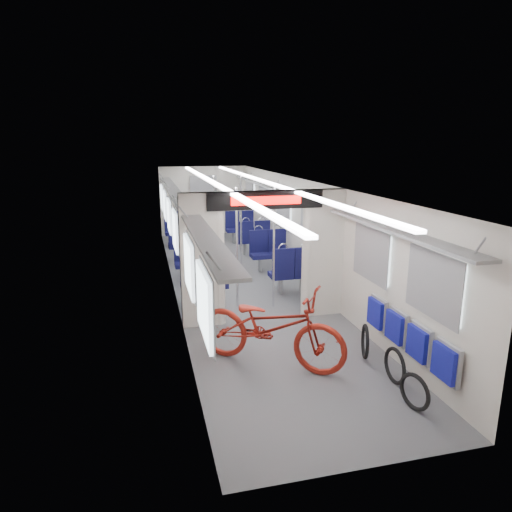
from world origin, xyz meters
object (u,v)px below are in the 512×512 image
Objects in this scene: bike_hoop_c at (365,343)px; stanchion_near_left at (237,248)px; seat_bay_far_left at (183,233)px; bike_hoop_b at (395,367)px; bicycle at (270,327)px; stanchion_far_left at (215,222)px; seat_bay_far_right at (246,230)px; flip_bench at (407,335)px; seat_bay_near_left at (199,267)px; seat_bay_near_right at (280,257)px; bike_hoop_a at (414,394)px; stanchion_near_right at (274,249)px; stanchion_far_right at (241,220)px.

bike_hoop_c is 3.06m from stanchion_near_left.
bike_hoop_c is 7.59m from seat_bay_far_left.
bike_hoop_b is at bearing -75.92° from seat_bay_far_left.
bicycle is 2.51m from stanchion_near_left.
stanchion_near_left is 1.00× the size of stanchion_far_left.
seat_bay_far_right is at bearing 56.04° from stanchion_far_left.
flip_bench is at bearing -61.92° from stanchion_near_left.
seat_bay_near_left is 2.16m from stanchion_far_left.
stanchion_far_left reaches higher than flip_bench.
seat_bay_far_right reaches higher than bike_hoop_c.
bicycle is 0.96× the size of stanchion_near_left.
seat_bay_near_right is at bearing -90.00° from seat_bay_far_right.
bike_hoop_a is 0.21× the size of seat_bay_far_left.
stanchion_near_right is at bearing -96.82° from seat_bay_far_right.
bike_hoop_c is at bearing -76.62° from stanchion_far_left.
stanchion_near_left reaches higher than bike_hoop_c.
seat_bay_far_left is at bearing 90.00° from seat_bay_near_left.
bicycle is at bearing -97.90° from stanchion_far_right.
stanchion_near_right is 3.25m from stanchion_far_left.
flip_bench is at bearing -75.14° from stanchion_far_left.
flip_bench is at bearing -71.14° from stanchion_near_right.
seat_bay_near_left is 0.94× the size of seat_bay_near_right.
stanchion_near_left is at bearing 164.91° from stanchion_near_right.
bike_hoop_c is 0.26× the size of seat_bay_near_left.
seat_bay_far_right is at bearing 90.87° from bike_hoop_c.
bike_hoop_b is 0.22× the size of stanchion_near_left.
bike_hoop_b is at bearing -76.59° from stanchion_near_right.
bike_hoop_b is at bearing -85.17° from bicycle.
bike_hoop_a is 5.37m from seat_bay_near_left.
seat_bay_near_left is 0.88× the size of stanchion_far_left.
bike_hoop_a is at bearing -79.61° from stanchion_far_left.
bike_hoop_b is (0.10, 0.61, 0.02)m from bike_hoop_a.
seat_bay_near_right is at bearing 91.87° from bike_hoop_b.
flip_bench is 7.99m from seat_bay_far_right.
bike_hoop_c is at bearing -73.50° from stanchion_near_right.
stanchion_far_left reaches higher than seat_bay_near_left.
seat_bay_far_right is 5.07m from stanchion_near_right.
seat_bay_far_left is 0.97× the size of stanchion_far_left.
bike_hoop_b is 0.22× the size of stanchion_far_left.
stanchion_near_right reaches higher than bike_hoop_a.
seat_bay_near_left is 2.49m from stanchion_far_right.
seat_bay_near_right is at bearing 47.70° from stanchion_near_left.
seat_bay_far_left reaches higher than bike_hoop_a.
flip_bench is 4.79m from seat_bay_near_left.
stanchion_near_right is (-0.60, -5.00, 0.61)m from seat_bay_far_right.
stanchion_near_left is (-1.42, 3.34, 0.93)m from bike_hoop_b.
bike_hoop_a is at bearing -68.91° from seat_bay_near_left.
bike_hoop_c is at bearing -61.36° from seat_bay_near_left.
flip_bench is 4.57m from seat_bay_near_right.
seat_bay_near_left is 0.88× the size of stanchion_far_right.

